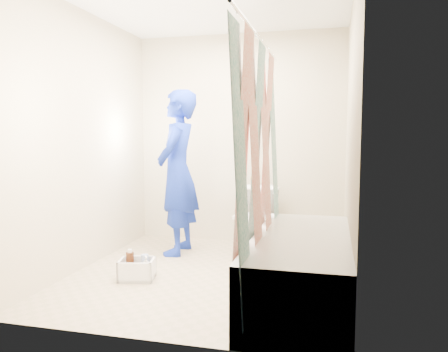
% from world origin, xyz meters
% --- Properties ---
extents(floor, '(2.60, 2.60, 0.00)m').
position_xyz_m(floor, '(0.00, 0.00, 0.00)').
color(floor, tan).
rests_on(floor, ground).
extents(wall_back, '(2.40, 0.02, 2.40)m').
position_xyz_m(wall_back, '(0.00, 1.30, 1.20)').
color(wall_back, '#BEB192').
rests_on(wall_back, ground).
extents(wall_front, '(2.40, 0.02, 2.40)m').
position_xyz_m(wall_front, '(0.00, -1.30, 1.20)').
color(wall_front, '#BEB192').
rests_on(wall_front, ground).
extents(wall_left, '(0.02, 2.60, 2.40)m').
position_xyz_m(wall_left, '(-1.20, 0.00, 1.20)').
color(wall_left, '#BEB192').
rests_on(wall_left, ground).
extents(wall_right, '(0.02, 2.60, 2.40)m').
position_xyz_m(wall_right, '(1.20, 0.00, 1.20)').
color(wall_right, '#BEB192').
rests_on(wall_right, ground).
extents(bathtub, '(0.70, 1.75, 0.50)m').
position_xyz_m(bathtub, '(0.85, -0.43, 0.27)').
color(bathtub, white).
rests_on(bathtub, ground).
extents(curtain_rod, '(0.02, 1.90, 0.02)m').
position_xyz_m(curtain_rod, '(0.52, -0.43, 1.95)').
color(curtain_rod, silver).
rests_on(curtain_rod, wall_back).
extents(shower_curtain, '(0.06, 1.75, 1.80)m').
position_xyz_m(shower_curtain, '(0.52, -0.43, 1.02)').
color(shower_curtain, white).
rests_on(shower_curtain, curtain_rod).
extents(toilet, '(0.39, 0.69, 0.70)m').
position_xyz_m(toilet, '(0.30, 0.79, 0.35)').
color(toilet, white).
rests_on(toilet, ground).
extents(tank_lid, '(0.43, 0.19, 0.03)m').
position_xyz_m(tank_lid, '(0.30, 0.68, 0.41)').
color(tank_lid, white).
rests_on(tank_lid, toilet).
extents(tank_internals, '(0.17, 0.06, 0.23)m').
position_xyz_m(tank_internals, '(0.26, 0.98, 0.69)').
color(tank_internals, black).
rests_on(tank_internals, toilet).
extents(plumber, '(0.44, 0.64, 1.72)m').
position_xyz_m(plumber, '(-0.51, 0.63, 0.86)').
color(plumber, '#1015A3').
rests_on(plumber, ground).
extents(cleaning_caddy, '(0.34, 0.29, 0.23)m').
position_xyz_m(cleaning_caddy, '(-0.56, -0.27, 0.08)').
color(cleaning_caddy, silver).
rests_on(cleaning_caddy, ground).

